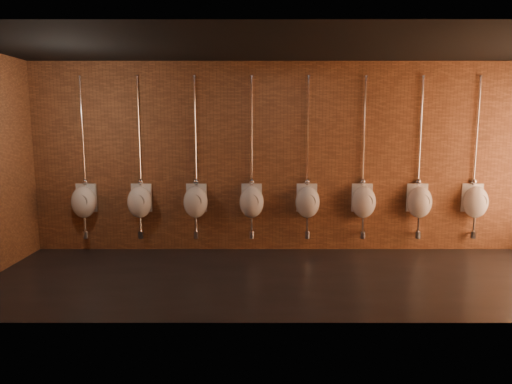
{
  "coord_description": "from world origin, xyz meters",
  "views": [
    {
      "loc": [
        -0.46,
        -6.25,
        2.16
      ],
      "look_at": [
        -0.47,
        0.9,
        1.1
      ],
      "focal_mm": 32.0,
      "sensor_mm": 36.0,
      "label": 1
    }
  ],
  "objects_px": {
    "urinal_3": "(252,201)",
    "urinal_5": "(363,201)",
    "urinal_6": "(419,201)",
    "urinal_0": "(84,201)",
    "urinal_1": "(140,201)",
    "urinal_2": "(196,201)",
    "urinal_7": "(475,201)",
    "urinal_4": "(308,201)"
  },
  "relations": [
    {
      "from": "urinal_3",
      "to": "urinal_1",
      "type": "bearing_deg",
      "value": 180.0
    },
    {
      "from": "urinal_4",
      "to": "urinal_7",
      "type": "height_order",
      "value": "same"
    },
    {
      "from": "urinal_1",
      "to": "urinal_2",
      "type": "relative_size",
      "value": 1.0
    },
    {
      "from": "urinal_4",
      "to": "urinal_5",
      "type": "relative_size",
      "value": 1.0
    },
    {
      "from": "urinal_5",
      "to": "urinal_6",
      "type": "relative_size",
      "value": 1.0
    },
    {
      "from": "urinal_5",
      "to": "urinal_7",
      "type": "height_order",
      "value": "same"
    },
    {
      "from": "urinal_2",
      "to": "urinal_4",
      "type": "distance_m",
      "value": 1.89
    },
    {
      "from": "urinal_2",
      "to": "urinal_3",
      "type": "xyz_separation_m",
      "value": [
        0.95,
        0.0,
        0.0
      ]
    },
    {
      "from": "urinal_1",
      "to": "urinal_2",
      "type": "bearing_deg",
      "value": 0.0
    },
    {
      "from": "urinal_3",
      "to": "urinal_5",
      "type": "distance_m",
      "value": 1.89
    },
    {
      "from": "urinal_2",
      "to": "urinal_0",
      "type": "bearing_deg",
      "value": 180.0
    },
    {
      "from": "urinal_1",
      "to": "urinal_2",
      "type": "xyz_separation_m",
      "value": [
        0.95,
        0.0,
        0.0
      ]
    },
    {
      "from": "urinal_2",
      "to": "urinal_3",
      "type": "distance_m",
      "value": 0.95
    },
    {
      "from": "urinal_0",
      "to": "urinal_6",
      "type": "bearing_deg",
      "value": 0.0
    },
    {
      "from": "urinal_1",
      "to": "urinal_7",
      "type": "xyz_separation_m",
      "value": [
        5.68,
        0.0,
        0.0
      ]
    },
    {
      "from": "urinal_4",
      "to": "urinal_5",
      "type": "xyz_separation_m",
      "value": [
        0.95,
        0.0,
        0.0
      ]
    },
    {
      "from": "urinal_1",
      "to": "urinal_5",
      "type": "xyz_separation_m",
      "value": [
        3.79,
        0.0,
        0.0
      ]
    },
    {
      "from": "urinal_0",
      "to": "urinal_1",
      "type": "bearing_deg",
      "value": 0.0
    },
    {
      "from": "urinal_3",
      "to": "urinal_6",
      "type": "distance_m",
      "value": 2.84
    },
    {
      "from": "urinal_2",
      "to": "urinal_5",
      "type": "height_order",
      "value": "same"
    },
    {
      "from": "urinal_1",
      "to": "urinal_2",
      "type": "distance_m",
      "value": 0.95
    },
    {
      "from": "urinal_5",
      "to": "urinal_3",
      "type": "bearing_deg",
      "value": 180.0
    },
    {
      "from": "urinal_3",
      "to": "urinal_4",
      "type": "xyz_separation_m",
      "value": [
        0.95,
        0.0,
        0.0
      ]
    },
    {
      "from": "urinal_2",
      "to": "urinal_4",
      "type": "relative_size",
      "value": 1.0
    },
    {
      "from": "urinal_6",
      "to": "urinal_7",
      "type": "xyz_separation_m",
      "value": [
        0.95,
        0.0,
        0.0
      ]
    },
    {
      "from": "urinal_1",
      "to": "urinal_0",
      "type": "bearing_deg",
      "value": 180.0
    },
    {
      "from": "urinal_2",
      "to": "urinal_5",
      "type": "xyz_separation_m",
      "value": [
        2.84,
        0.0,
        0.0
      ]
    },
    {
      "from": "urinal_0",
      "to": "urinal_2",
      "type": "bearing_deg",
      "value": 0.0
    },
    {
      "from": "urinal_0",
      "to": "urinal_7",
      "type": "xyz_separation_m",
      "value": [
        6.63,
        0.0,
        0.0
      ]
    },
    {
      "from": "urinal_6",
      "to": "urinal_5",
      "type": "bearing_deg",
      "value": 180.0
    },
    {
      "from": "urinal_2",
      "to": "urinal_7",
      "type": "height_order",
      "value": "same"
    },
    {
      "from": "urinal_2",
      "to": "urinal_3",
      "type": "height_order",
      "value": "same"
    },
    {
      "from": "urinal_4",
      "to": "urinal_1",
      "type": "bearing_deg",
      "value": 180.0
    },
    {
      "from": "urinal_6",
      "to": "urinal_4",
      "type": "bearing_deg",
      "value": 180.0
    },
    {
      "from": "urinal_2",
      "to": "urinal_1",
      "type": "bearing_deg",
      "value": 180.0
    },
    {
      "from": "urinal_4",
      "to": "urinal_6",
      "type": "relative_size",
      "value": 1.0
    },
    {
      "from": "urinal_2",
      "to": "urinal_7",
      "type": "relative_size",
      "value": 1.0
    },
    {
      "from": "urinal_0",
      "to": "urinal_7",
      "type": "height_order",
      "value": "same"
    },
    {
      "from": "urinal_3",
      "to": "urinal_7",
      "type": "bearing_deg",
      "value": 0.0
    },
    {
      "from": "urinal_0",
      "to": "urinal_3",
      "type": "relative_size",
      "value": 1.0
    },
    {
      "from": "urinal_0",
      "to": "urinal_4",
      "type": "bearing_deg",
      "value": 0.0
    },
    {
      "from": "urinal_4",
      "to": "urinal_6",
      "type": "xyz_separation_m",
      "value": [
        1.89,
        0.0,
        0.0
      ]
    }
  ]
}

